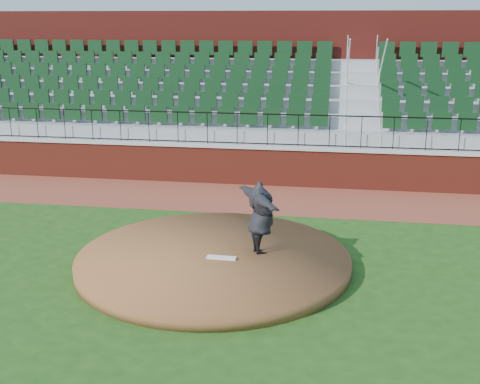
% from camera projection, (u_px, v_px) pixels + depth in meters
% --- Properties ---
extents(ground, '(90.00, 90.00, 0.00)m').
position_uv_depth(ground, '(229.00, 269.00, 13.07)').
color(ground, '#1D4313').
rests_on(ground, ground).
extents(warning_track, '(34.00, 3.20, 0.01)m').
position_uv_depth(warning_track, '(261.00, 198.00, 18.20)').
color(warning_track, brown).
rests_on(warning_track, ground).
extents(field_wall, '(34.00, 0.35, 1.20)m').
position_uv_depth(field_wall, '(267.00, 167.00, 19.55)').
color(field_wall, maroon).
rests_on(field_wall, ground).
extents(wall_cap, '(34.00, 0.45, 0.10)m').
position_uv_depth(wall_cap, '(267.00, 147.00, 19.37)').
color(wall_cap, '#B7B7B7').
rests_on(wall_cap, field_wall).
extents(wall_railing, '(34.00, 0.05, 1.00)m').
position_uv_depth(wall_railing, '(267.00, 130.00, 19.22)').
color(wall_railing, black).
rests_on(wall_railing, wall_cap).
extents(seating_stands, '(34.00, 5.10, 4.60)m').
position_uv_depth(seating_stands, '(276.00, 103.00, 21.67)').
color(seating_stands, gray).
rests_on(seating_stands, ground).
extents(concourse_wall, '(34.00, 0.50, 5.50)m').
position_uv_depth(concourse_wall, '(284.00, 82.00, 24.21)').
color(concourse_wall, maroon).
rests_on(concourse_wall, ground).
extents(pitchers_mound, '(5.95, 5.95, 0.25)m').
position_uv_depth(pitchers_mound, '(213.00, 260.00, 13.22)').
color(pitchers_mound, brown).
rests_on(pitchers_mound, ground).
extents(pitching_rubber, '(0.64, 0.17, 0.04)m').
position_uv_depth(pitching_rubber, '(221.00, 258.00, 12.96)').
color(pitching_rubber, white).
rests_on(pitching_rubber, pitchers_mound).
extents(pitcher, '(1.45, 2.01, 1.63)m').
position_uv_depth(pitcher, '(261.00, 217.00, 13.09)').
color(pitcher, black).
rests_on(pitcher, pitchers_mound).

